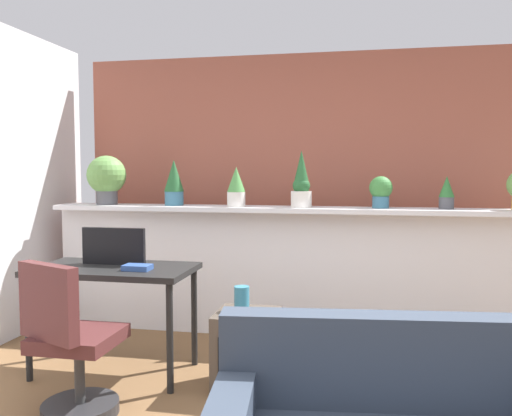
{
  "coord_description": "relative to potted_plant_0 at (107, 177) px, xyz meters",
  "views": [
    {
      "loc": [
        0.46,
        -2.41,
        1.42
      ],
      "look_at": [
        -0.26,
        1.23,
        1.15
      ],
      "focal_mm": 37.04,
      "sensor_mm": 36.0,
      "label": 1
    }
  ],
  "objects": [
    {
      "name": "divider_wall",
      "position": [
        1.77,
        0.03,
        -0.82
      ],
      "size": [
        4.39,
        0.16,
        1.07
      ],
      "primitive_type": "cube",
      "color": "silver",
      "rests_on": "ground"
    },
    {
      "name": "potted_plant_2",
      "position": [
        1.2,
        -0.04,
        -0.08
      ],
      "size": [
        0.15,
        0.15,
        0.34
      ],
      "color": "silver",
      "rests_on": "plant_shelf"
    },
    {
      "name": "brick_wall_behind",
      "position": [
        1.77,
        0.63,
        -0.1
      ],
      "size": [
        4.39,
        0.1,
        2.5
      ],
      "primitive_type": "cube",
      "color": "#9E5442",
      "rests_on": "ground"
    },
    {
      "name": "book_on_desk",
      "position": [
        0.78,
        -1.11,
        -0.59
      ],
      "size": [
        0.18,
        0.12,
        0.04
      ],
      "primitive_type": "cube",
      "color": "#2D4C8C",
      "rests_on": "desk"
    },
    {
      "name": "potted_plant_5",
      "position": [
        2.9,
        0.02,
        -0.11
      ],
      "size": [
        0.12,
        0.12,
        0.26
      ],
      "color": "#4C4C51",
      "rests_on": "plant_shelf"
    },
    {
      "name": "potted_plant_3",
      "position": [
        1.75,
        -0.03,
        -0.05
      ],
      "size": [
        0.17,
        0.17,
        0.47
      ],
      "color": "silver",
      "rests_on": "plant_shelf"
    },
    {
      "name": "potted_plant_0",
      "position": [
        0.0,
        0.0,
        0.0
      ],
      "size": [
        0.35,
        0.35,
        0.44
      ],
      "color": "#4C4C51",
      "rests_on": "plant_shelf"
    },
    {
      "name": "plant_shelf",
      "position": [
        1.77,
        -0.01,
        -0.26
      ],
      "size": [
        4.39,
        0.36,
        0.04
      ],
      "primitive_type": "cube",
      "color": "silver",
      "rests_on": "divider_wall"
    },
    {
      "name": "potted_plant_4",
      "position": [
        2.39,
        0.02,
        -0.1
      ],
      "size": [
        0.19,
        0.19,
        0.26
      ],
      "color": "#386B84",
      "rests_on": "plant_shelf"
    },
    {
      "name": "office_chair",
      "position": [
        0.63,
        -1.71,
        -0.96
      ],
      "size": [
        0.51,
        0.51,
        0.91
      ],
      "color": "#262628",
      "rests_on": "ground"
    },
    {
      "name": "side_cube_shelf",
      "position": [
        1.52,
        -1.1,
        -1.1
      ],
      "size": [
        0.4,
        0.41,
        0.5
      ],
      "color": "#4C4238",
      "rests_on": "ground"
    },
    {
      "name": "tv_monitor",
      "position": [
        0.53,
        -0.94,
        -0.47
      ],
      "size": [
        0.46,
        0.04,
        0.26
      ],
      "primitive_type": "cube",
      "color": "black",
      "rests_on": "desk"
    },
    {
      "name": "desk",
      "position": [
        0.56,
        -1.02,
        -0.69
      ],
      "size": [
        1.1,
        0.6,
        0.75
      ],
      "color": "black",
      "rests_on": "ground"
    },
    {
      "name": "potted_plant_1",
      "position": [
        0.63,
        0.01,
        -0.04
      ],
      "size": [
        0.17,
        0.17,
        0.4
      ],
      "color": "#386B84",
      "rests_on": "plant_shelf"
    },
    {
      "name": "vase_on_shelf",
      "position": [
        1.48,
        -1.06,
        -0.77
      ],
      "size": [
        0.1,
        0.1,
        0.16
      ],
      "primitive_type": "cylinder",
      "color": "teal",
      "rests_on": "side_cube_shelf"
    }
  ]
}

